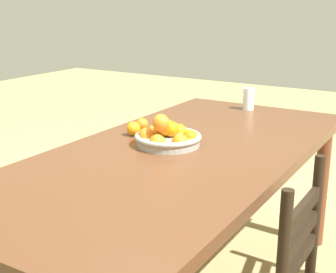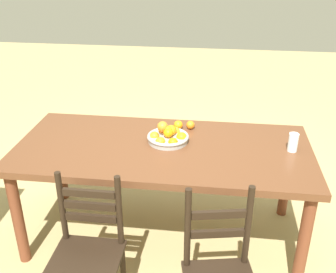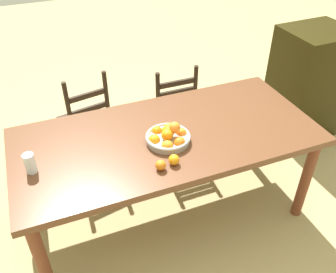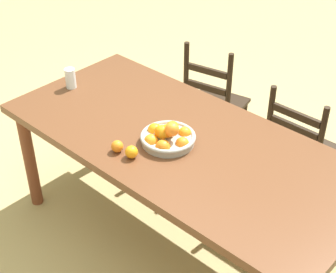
{
  "view_description": "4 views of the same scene",
  "coord_description": "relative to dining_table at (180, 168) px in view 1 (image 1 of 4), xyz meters",
  "views": [
    {
      "loc": [
        1.69,
        0.97,
        1.39
      ],
      "look_at": [
        -0.03,
        -0.08,
        0.81
      ],
      "focal_mm": 51.04,
      "sensor_mm": 36.0,
      "label": 1
    },
    {
      "loc": [
        -0.35,
        2.45,
        2.06
      ],
      "look_at": [
        -0.03,
        -0.08,
        0.81
      ],
      "focal_mm": 43.07,
      "sensor_mm": 36.0,
      "label": 2
    },
    {
      "loc": [
        -0.73,
        -1.83,
        2.24
      ],
      "look_at": [
        -0.03,
        -0.08,
        0.81
      ],
      "focal_mm": 38.94,
      "sensor_mm": 36.0,
      "label": 3
    },
    {
      "loc": [
        1.48,
        -1.71,
        2.36
      ],
      "look_at": [
        -0.03,
        -0.08,
        0.81
      ],
      "focal_mm": 54.95,
      "sensor_mm": 36.0,
      "label": 4
    }
  ],
  "objects": [
    {
      "name": "fruit_bowl",
      "position": [
        -0.03,
        -0.08,
        0.12
      ],
      "size": [
        0.3,
        0.3,
        0.15
      ],
      "color": "#A4A29B",
      "rests_on": "dining_table"
    },
    {
      "name": "orange_loose_0",
      "position": [
        -0.17,
        -0.31,
        0.12
      ],
      "size": [
        0.06,
        0.06,
        0.06
      ],
      "primitive_type": "sphere",
      "color": "orange",
      "rests_on": "dining_table"
    },
    {
      "name": "drinking_glass",
      "position": [
        -0.88,
        -0.05,
        0.15
      ],
      "size": [
        0.07,
        0.07,
        0.13
      ],
      "primitive_type": "cylinder",
      "color": "silver",
      "rests_on": "dining_table"
    },
    {
      "name": "dining_table",
      "position": [
        0.0,
        0.0,
        0.0
      ],
      "size": [
        2.05,
        0.95,
        0.77
      ],
      "color": "brown",
      "rests_on": "ground"
    },
    {
      "name": "orange_loose_1",
      "position": [
        -0.08,
        -0.3,
        0.12
      ],
      "size": [
        0.07,
        0.07,
        0.07
      ],
      "primitive_type": "sphere",
      "color": "orange",
      "rests_on": "dining_table"
    }
  ]
}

